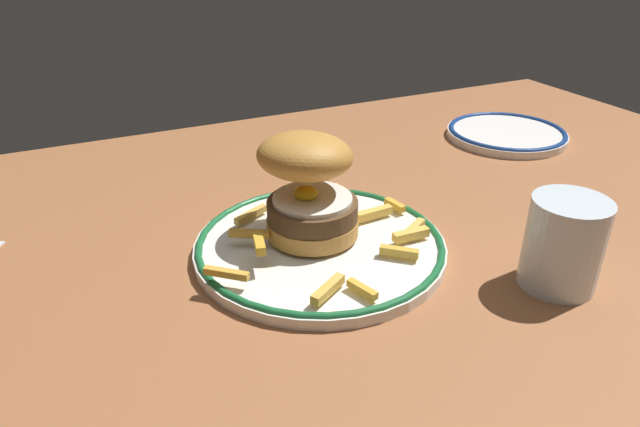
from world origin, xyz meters
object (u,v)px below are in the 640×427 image
(side_plate, at_px, (507,133))
(water_glass, at_px, (562,250))
(burger, at_px, (308,183))
(dinner_plate, at_px, (320,245))

(side_plate, bearing_deg, water_glass, -125.52)
(side_plate, bearing_deg, burger, -158.98)
(burger, xyz_separation_m, side_plate, (0.43, 0.16, -0.06))
(dinner_plate, xyz_separation_m, water_glass, (0.18, -0.15, 0.03))
(burger, bearing_deg, dinner_plate, -83.55)
(burger, height_order, water_glass, burger)
(water_glass, bearing_deg, side_plate, 54.48)
(burger, xyz_separation_m, water_glass, (0.18, -0.18, -0.03))
(water_glass, distance_m, side_plate, 0.42)
(dinner_plate, bearing_deg, burger, 96.45)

